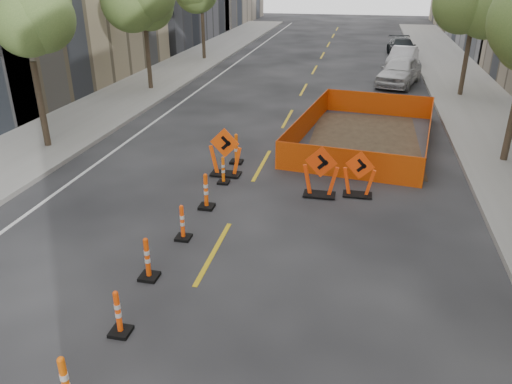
% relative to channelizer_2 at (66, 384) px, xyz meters
% --- Properties ---
extents(ground_plane, '(140.00, 140.00, 0.00)m').
position_rel_channelizer_2_xyz_m(ground_plane, '(0.87, 1.09, -0.55)').
color(ground_plane, black).
extents(sidewalk_left, '(4.00, 90.00, 0.15)m').
position_rel_channelizer_2_xyz_m(sidewalk_left, '(-8.13, 13.09, -0.47)').
color(sidewalk_left, gray).
rests_on(sidewalk_left, ground).
extents(tree_l_b, '(2.80, 2.80, 5.95)m').
position_rel_channelizer_2_xyz_m(tree_l_b, '(-7.53, 11.09, 3.98)').
color(tree_l_b, '#382B1E').
rests_on(tree_l_b, ground).
extents(tree_l_c, '(2.80, 2.80, 5.95)m').
position_rel_channelizer_2_xyz_m(tree_l_c, '(-7.53, 21.09, 3.98)').
color(tree_l_c, '#382B1E').
rests_on(tree_l_c, ground).
extents(tree_r_c, '(2.80, 2.80, 5.95)m').
position_rel_channelizer_2_xyz_m(tree_r_c, '(9.27, 23.09, 3.98)').
color(tree_r_c, '#382B1E').
rests_on(tree_r_c, ground).
extents(channelizer_2, '(0.43, 0.43, 1.10)m').
position_rel_channelizer_2_xyz_m(channelizer_2, '(0.00, 0.00, 0.00)').
color(channelizer_2, '#EF5D0A').
rests_on(channelizer_2, ground).
extents(channelizer_3, '(0.39, 0.39, 0.98)m').
position_rel_channelizer_2_xyz_m(channelizer_3, '(-0.04, 1.86, -0.06)').
color(channelizer_3, '#FF490A').
rests_on(channelizer_3, ground).
extents(channelizer_4, '(0.41, 0.41, 1.05)m').
position_rel_channelizer_2_xyz_m(channelizer_4, '(-0.24, 3.71, -0.02)').
color(channelizer_4, '#E04409').
rests_on(channelizer_4, ground).
extents(channelizer_5, '(0.38, 0.38, 0.97)m').
position_rel_channelizer_2_xyz_m(channelizer_5, '(-0.09, 5.57, -0.06)').
color(channelizer_5, '#FF4A0A').
rests_on(channelizer_5, ground).
extents(channelizer_6, '(0.43, 0.43, 1.09)m').
position_rel_channelizer_2_xyz_m(channelizer_6, '(-0.03, 7.42, -0.01)').
color(channelizer_6, '#E74B09').
rests_on(channelizer_6, ground).
extents(channelizer_7, '(0.36, 0.36, 0.92)m').
position_rel_channelizer_2_xyz_m(channelizer_7, '(-0.03, 9.28, -0.09)').
color(channelizer_7, '#F5610A').
rests_on(channelizer_7, ground).
extents(channelizer_8, '(0.43, 0.43, 1.09)m').
position_rel_channelizer_2_xyz_m(channelizer_8, '(-0.07, 11.13, -0.00)').
color(channelizer_8, '#EC5E09').
rests_on(channelizer_8, ground).
extents(chevron_sign_left, '(1.15, 0.74, 1.66)m').
position_rel_channelizer_2_xyz_m(chevron_sign_left, '(-0.14, 9.95, 0.28)').
color(chevron_sign_left, '#FF4E0A').
rests_on(chevron_sign_left, ground).
extents(chevron_sign_center, '(1.14, 0.76, 1.62)m').
position_rel_channelizer_2_xyz_m(chevron_sign_center, '(3.11, 8.94, 0.26)').
color(chevron_sign_center, red).
rests_on(chevron_sign_center, ground).
extents(chevron_sign_right, '(1.08, 0.78, 1.46)m').
position_rel_channelizer_2_xyz_m(chevron_sign_right, '(4.25, 9.18, 0.18)').
color(chevron_sign_right, '#EE3F0A').
rests_on(chevron_sign_right, ground).
extents(safety_fence, '(5.90, 8.82, 1.03)m').
position_rel_channelizer_2_xyz_m(safety_fence, '(4.37, 14.60, -0.03)').
color(safety_fence, '#FE4F0D').
rests_on(safety_fence, ground).
extents(parked_car_near, '(3.14, 5.11, 1.63)m').
position_rel_channelizer_2_xyz_m(parked_car_near, '(6.19, 25.51, 0.27)').
color(parked_car_near, silver).
rests_on(parked_car_near, ground).
extents(parked_car_mid, '(2.43, 4.59, 1.44)m').
position_rel_channelizer_2_xyz_m(parked_car_mid, '(6.64, 30.68, 0.17)').
color(parked_car_mid, '#AEADB3').
rests_on(parked_car_mid, ground).
extents(parked_car_far, '(2.28, 4.85, 1.37)m').
position_rel_channelizer_2_xyz_m(parked_car_far, '(6.85, 35.82, 0.14)').
color(parked_car_far, black).
rests_on(parked_car_far, ground).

